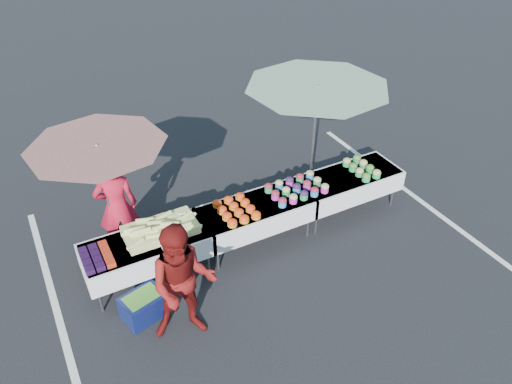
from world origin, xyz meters
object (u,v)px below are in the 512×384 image
table_right (347,183)px  storage_bin (144,306)px  umbrella_left (99,155)px  umbrella_right (316,98)px  vendor (117,207)px  table_center (256,213)px  table_left (147,249)px  customer (183,284)px

table_right → storage_bin: (-3.91, -0.65, -0.39)m
table_right → umbrella_left: umbrella_left is taller
umbrella_left → umbrella_right: size_ratio=0.84×
vendor → table_center: bearing=167.6°
vendor → umbrella_left: (-0.11, -0.03, 0.96)m
table_left → storage_bin: table_left is taller
table_center → umbrella_right: umbrella_right is taller
umbrella_right → storage_bin: size_ratio=4.25×
table_right → umbrella_left: bearing=168.3°
storage_bin → umbrella_right: bearing=2.5°
storage_bin → vendor: bearing=69.7°
storage_bin → table_right: bearing=-5.2°
table_right → customer: customer is taller
vendor → storage_bin: (-0.15, -1.48, -0.67)m
table_center → umbrella_left: bearing=158.9°
table_left → vendor: (-0.17, 0.83, 0.29)m
customer → storage_bin: 0.98m
umbrella_left → umbrella_right: (3.37, -0.40, 0.30)m
customer → umbrella_left: umbrella_left is taller
table_center → vendor: 2.16m
table_left → vendor: bearing=101.5°
customer → umbrella_right: (2.97, 1.58, 1.24)m
table_center → storage_bin: table_center is taller
table_right → vendor: vendor is taller
customer → umbrella_right: size_ratio=0.63×
customer → umbrella_left: 2.23m
umbrella_left → umbrella_right: bearing=-6.8°
table_right → table_center: bearing=180.0°
vendor → umbrella_left: bearing=26.6°
table_left → table_right: (3.60, 0.00, 0.00)m
umbrella_left → table_left: bearing=-71.0°
vendor → storage_bin: size_ratio=2.61×
umbrella_left → storage_bin: (-0.04, -1.45, -1.64)m
table_center → umbrella_right: bearing=17.2°
customer → storage_bin: size_ratio=2.68×
table_left → table_right: 3.60m
table_center → vendor: bearing=157.1°
storage_bin → customer: bearing=-65.2°
umbrella_left → table_right: bearing=-11.7°
table_center → umbrella_left: size_ratio=0.79×
table_left → storage_bin: (-0.31, -0.65, -0.39)m
table_right → vendor: (-3.77, 0.83, 0.29)m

